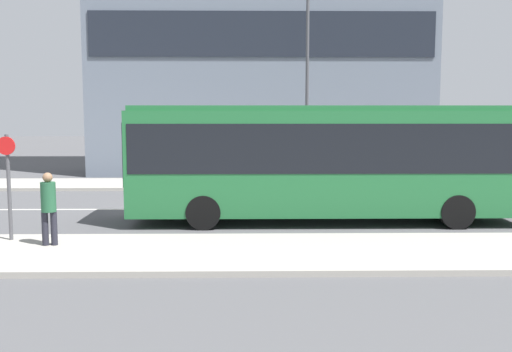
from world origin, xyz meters
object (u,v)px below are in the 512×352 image
(city_bus, at_px, (325,156))
(parked_car_0, at_px, (499,179))
(pedestrian_near_stop, at_px, (49,204))
(bus_stop_sign, at_px, (8,179))
(street_lamp, at_px, (307,70))

(city_bus, height_order, parked_car_0, city_bus)
(pedestrian_near_stop, relative_size, bus_stop_sign, 0.67)
(city_bus, bearing_deg, pedestrian_near_stop, -150.37)
(city_bus, distance_m, street_lamp, 8.48)
(city_bus, height_order, pedestrian_near_stop, city_bus)
(bus_stop_sign, bearing_deg, city_bus, 19.74)
(bus_stop_sign, bearing_deg, parked_car_0, 28.42)
(pedestrian_near_stop, distance_m, bus_stop_sign, 1.39)
(city_bus, bearing_deg, street_lamp, 90.99)
(pedestrian_near_stop, height_order, bus_stop_sign, bus_stop_sign)
(city_bus, distance_m, pedestrian_near_stop, 7.78)
(parked_car_0, relative_size, pedestrian_near_stop, 2.31)
(pedestrian_near_stop, distance_m, street_lamp, 14.01)
(bus_stop_sign, distance_m, street_lamp, 14.04)
(parked_car_0, relative_size, bus_stop_sign, 1.54)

